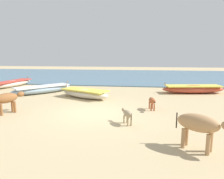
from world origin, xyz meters
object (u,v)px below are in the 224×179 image
at_px(fishing_boat_4, 193,89).
at_px(cow_adult_brown, 7,99).
at_px(fishing_boat_5, 85,93).
at_px(fishing_boat_2, 13,83).
at_px(calf_near_rust, 152,101).
at_px(fishing_boat_1, 42,89).
at_px(calf_far_dun, 127,114).
at_px(cow_second_adult_tan, 200,125).

relative_size(fishing_boat_4, cow_adult_brown, 3.24).
height_order(fishing_boat_4, fishing_boat_5, fishing_boat_4).
xyz_separation_m(fishing_boat_2, calf_near_rust, (11.71, -6.20, 0.16)).
distance_m(fishing_boat_1, calf_far_dun, 8.80).
bearing_deg(calf_far_dun, fishing_boat_1, 19.88).
bearing_deg(fishing_boat_2, fishing_boat_4, -85.75).
relative_size(fishing_boat_5, calf_near_rust, 3.88).
distance_m(cow_adult_brown, cow_second_adult_tan, 8.30).
bearing_deg(fishing_boat_1, fishing_boat_2, 98.84).
bearing_deg(fishing_boat_2, fishing_boat_5, -108.19).
distance_m(fishing_boat_2, cow_adult_brown, 9.20).
bearing_deg(fishing_boat_1, cow_second_adult_tan, -90.70).
xyz_separation_m(cow_adult_brown, calf_far_dun, (5.66, -0.76, -0.29)).
height_order(cow_adult_brown, cow_second_adult_tan, cow_second_adult_tan).
relative_size(fishing_boat_2, cow_adult_brown, 3.09).
distance_m(calf_near_rust, calf_far_dun, 2.55).
distance_m(fishing_boat_2, fishing_boat_5, 8.47).
relative_size(fishing_boat_2, calf_far_dun, 5.19).
relative_size(fishing_boat_1, calf_near_rust, 4.19).
xyz_separation_m(fishing_boat_1, cow_second_adult_tan, (8.71, -7.86, 0.47)).
bearing_deg(fishing_boat_5, cow_second_adult_tan, 153.08).
bearing_deg(cow_adult_brown, fishing_boat_1, 38.23).
bearing_deg(fishing_boat_1, fishing_boat_5, -67.29).
xyz_separation_m(fishing_boat_4, cow_adult_brown, (-9.96, -6.67, 0.39)).
bearing_deg(cow_adult_brown, fishing_boat_4, -27.56).
bearing_deg(cow_adult_brown, fishing_boat_2, 61.27).
xyz_separation_m(fishing_boat_5, calf_far_dun, (3.05, -4.72, 0.11)).
height_order(cow_adult_brown, calf_near_rust, cow_adult_brown).
distance_m(fishing_boat_1, fishing_boat_4, 10.93).
bearing_deg(calf_far_dun, fishing_boat_2, 23.27).
relative_size(calf_near_rust, calf_far_dun, 1.13).
bearing_deg(fishing_boat_4, fishing_boat_2, -13.03).
bearing_deg(fishing_boat_2, calf_far_dun, -120.32).
xyz_separation_m(fishing_boat_1, fishing_boat_4, (10.83, 1.54, 0.01)).
relative_size(fishing_boat_1, fishing_boat_5, 1.08).
xyz_separation_m(fishing_boat_4, fishing_boat_5, (-7.34, -2.71, -0.01)).
bearing_deg(calf_near_rust, cow_adult_brown, -87.33).
bearing_deg(fishing_boat_4, fishing_boat_1, -0.84).
xyz_separation_m(fishing_boat_5, calf_near_rust, (4.14, -2.42, 0.14)).
height_order(fishing_boat_4, calf_far_dun, fishing_boat_4).
relative_size(cow_adult_brown, calf_near_rust, 1.48).
distance_m(fishing_boat_5, calf_near_rust, 4.79).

